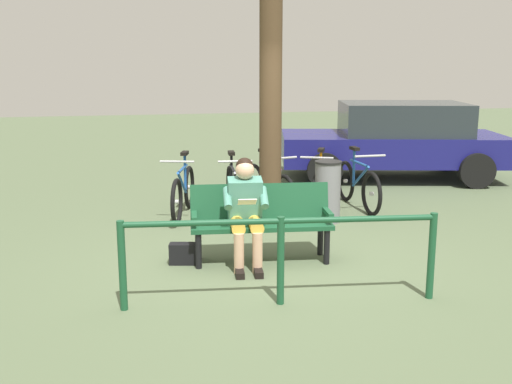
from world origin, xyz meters
TOP-DOWN VIEW (x-y plane):
  - ground_plane at (0.00, 0.00)m, footprint 40.00×40.00m
  - bench at (0.08, -0.13)m, footprint 1.64×0.65m
  - person_reading at (0.28, 0.01)m, footprint 0.52×0.80m
  - handbag at (0.98, -0.15)m, footprint 0.32×0.20m
  - tree_trunk at (-0.39, -1.62)m, footprint 0.30×0.30m
  - litter_bin at (-1.22, -1.57)m, footprint 0.38×0.38m
  - bicycle_orange at (-1.95, -2.28)m, footprint 0.48×1.68m
  - bicycle_black at (-1.31, -2.25)m, footprint 0.77×1.56m
  - bicycle_purple at (-0.55, -2.34)m, footprint 0.55×1.65m
  - bicycle_green at (0.03, -2.21)m, footprint 0.48×1.68m
  - bicycle_silver at (0.75, -2.35)m, footprint 0.61×1.63m
  - railing_fence at (0.19, 1.20)m, footprint 2.96×0.41m
  - parked_car at (-3.54, -4.41)m, footprint 4.50×2.74m

SIDE VIEW (x-z plane):
  - ground_plane at x=0.00m, z-range 0.00..0.00m
  - handbag at x=0.98m, z-range 0.00..0.24m
  - bicycle_orange at x=-1.95m, z-range -0.11..0.83m
  - bicycle_black at x=-1.31m, z-range -0.11..0.83m
  - bicycle_purple at x=-0.55m, z-range -0.11..0.83m
  - bicycle_green at x=0.03m, z-range -0.11..0.83m
  - bicycle_silver at x=0.75m, z-range -0.11..0.83m
  - litter_bin at x=-1.22m, z-range 0.00..0.88m
  - bench at x=0.08m, z-range 0.07..0.94m
  - railing_fence at x=0.19m, z-range 0.16..1.01m
  - person_reading at x=0.28m, z-range 0.06..1.27m
  - parked_car at x=-3.54m, z-range 0.04..1.51m
  - tree_trunk at x=-0.39m, z-range 0.00..3.29m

